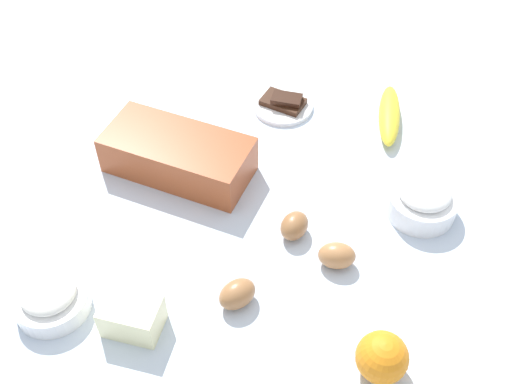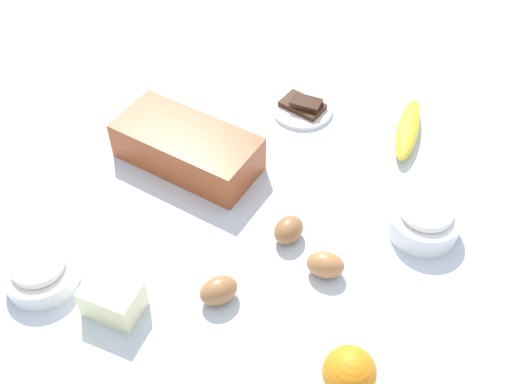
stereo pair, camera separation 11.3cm
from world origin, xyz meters
TOP-DOWN VIEW (x-y plane):
  - ground_plane at (0.00, 0.00)m, footprint 2.40×2.40m
  - loaf_pan at (-0.17, 0.06)m, footprint 0.30×0.18m
  - flour_bowl at (-0.27, -0.29)m, footprint 0.12×0.12m
  - sugar_bowl at (0.30, 0.06)m, footprint 0.13×0.13m
  - banana at (0.22, 0.29)m, footprint 0.06×0.19m
  - orange_fruit at (0.25, -0.28)m, footprint 0.08×0.08m
  - butter_block at (-0.13, -0.29)m, footprint 0.09×0.07m
  - egg_near_butter at (0.02, -0.21)m, footprint 0.08×0.08m
  - egg_beside_bowl at (0.16, -0.10)m, footprint 0.07×0.06m
  - egg_loose at (0.08, -0.05)m, footprint 0.06×0.07m
  - chocolate_plate at (-0.01, 0.29)m, footprint 0.13×0.13m

SIDE VIEW (x-z plane):
  - ground_plane at x=0.00m, z-range -0.02..0.00m
  - chocolate_plate at x=-0.01m, z-range -0.01..0.03m
  - banana at x=0.22m, z-range 0.00..0.04m
  - egg_loose at x=0.08m, z-range 0.00..0.05m
  - egg_beside_bowl at x=0.16m, z-range 0.00..0.05m
  - egg_near_butter at x=0.02m, z-range 0.00..0.05m
  - flour_bowl at x=-0.27m, z-range 0.00..0.06m
  - butter_block at x=-0.13m, z-range 0.00..0.06m
  - sugar_bowl at x=0.30m, z-range 0.00..0.07m
  - orange_fruit at x=0.25m, z-range 0.00..0.08m
  - loaf_pan at x=-0.17m, z-range 0.00..0.08m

